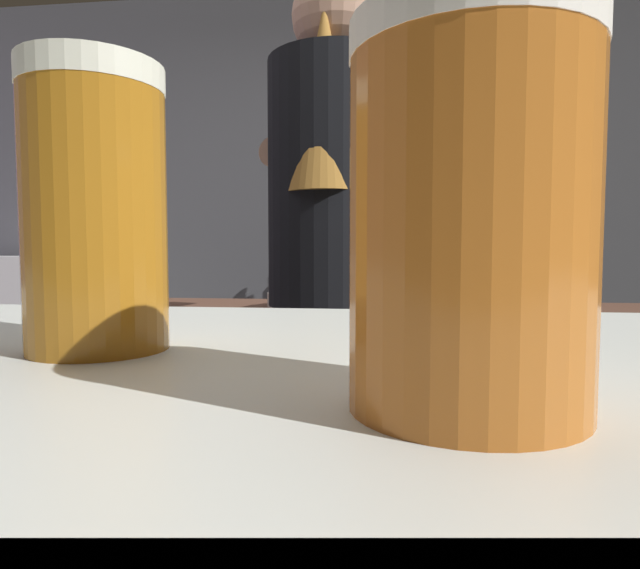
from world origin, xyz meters
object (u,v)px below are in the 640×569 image
at_px(mixing_bowl, 292,299).
at_px(bottle_hot_sauce, 344,229).
at_px(bartender, 335,272).
at_px(pint_glass_near, 469,221).
at_px(chefs_knife, 432,310).
at_px(knife_block, 523,278).
at_px(bottle_olive_oil, 397,231).
at_px(pint_glass_far, 96,210).
at_px(mini_fridge, 5,341).
at_px(bottle_soy, 335,227).

distance_m(mixing_bowl, bottle_hot_sauce, 1.38).
xyz_separation_m(bartender, pint_glass_near, (0.15, -1.18, 0.07)).
bearing_deg(chefs_knife, pint_glass_near, -86.53).
xyz_separation_m(knife_block, bottle_olive_oil, (-0.38, 1.38, 0.20)).
xyz_separation_m(pint_glass_far, bottle_olive_oil, (0.22, 2.95, 0.09)).
xyz_separation_m(knife_block, mixing_bowl, (-0.78, 0.02, -0.08)).
relative_size(bottle_olive_oil, bottle_hot_sauce, 0.91).
bearing_deg(mini_fridge, chefs_knife, -26.70).
bearing_deg(bottle_olive_oil, mini_fridge, -175.00).
distance_m(bottle_olive_oil, bottle_hot_sauce, 0.31).
bearing_deg(pint_glass_near, bottle_olive_oil, 89.16).
height_order(bartender, pint_glass_far, bartender).
relative_size(pint_glass_near, pint_glass_far, 0.85).
bearing_deg(mini_fridge, bottle_soy, 3.33).
bearing_deg(bottle_soy, bottle_hot_sauce, 56.45).
bearing_deg(pint_glass_far, mixing_bowl, 96.22).
relative_size(bartender, chefs_knife, 7.37).
bearing_deg(mixing_bowl, pint_glass_far, -83.78).
bearing_deg(bottle_olive_oil, pint_glass_near, -90.84).
bearing_deg(bottle_hot_sauce, knife_block, -63.04).
height_order(mini_fridge, bottle_hot_sauce, bottle_hot_sauce).
relative_size(mixing_bowl, chefs_knife, 0.73).
xyz_separation_m(bartender, mixing_bowl, (-0.20, 0.50, -0.12)).
xyz_separation_m(knife_block, bottle_soy, (-0.74, 1.29, 0.22)).
height_order(bartender, bottle_hot_sauce, bartender).
height_order(mixing_bowl, pint_glass_near, pint_glass_near).
height_order(chefs_knife, bottle_hot_sauce, bottle_hot_sauce).
height_order(pint_glass_near, pint_glass_far, pint_glass_far).
xyz_separation_m(pint_glass_far, bottle_hot_sauce, (-0.09, 2.94, 0.10)).
relative_size(knife_block, pint_glass_near, 2.29).
xyz_separation_m(mini_fridge, knife_block, (2.78, -1.17, 0.47)).
bearing_deg(pint_glass_near, bottle_hot_sauce, 95.08).
relative_size(chefs_knife, bottle_hot_sauce, 1.02).
distance_m(pint_glass_near, bottle_olive_oil, 3.04).
distance_m(knife_block, chefs_knife, 0.32).
distance_m(bottle_soy, bottle_hot_sauce, 0.09).
bearing_deg(mixing_bowl, bottle_hot_sauce, 86.45).
distance_m(bartender, chefs_knife, 0.51).
distance_m(mini_fridge, bottle_soy, 2.15).
bearing_deg(knife_block, chefs_knife, -166.46).
xyz_separation_m(mini_fridge, pint_glass_far, (2.17, -2.74, 0.58)).
distance_m(bartender, pint_glass_far, 1.10).
distance_m(mini_fridge, bartender, 2.79).
height_order(chefs_knife, pint_glass_far, pint_glass_far).
bearing_deg(bottle_hot_sauce, pint_glass_far, -88.25).
height_order(mini_fridge, chefs_knife, mini_fridge).
height_order(mini_fridge, bottle_olive_oil, bottle_olive_oil).
relative_size(bartender, knife_block, 6.11).
height_order(mixing_bowl, bottle_soy, bottle_soy).
distance_m(bartender, pint_glass_near, 1.19).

